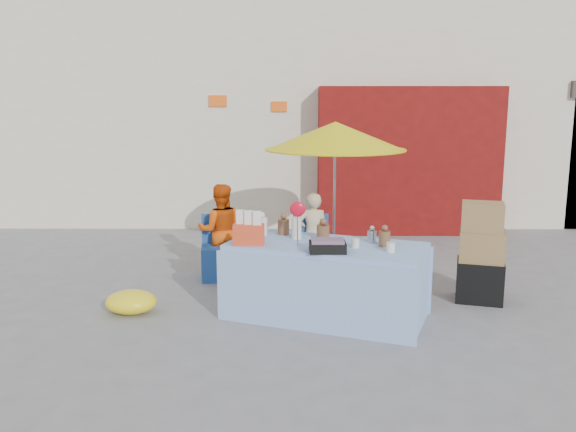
{
  "coord_description": "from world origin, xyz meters",
  "views": [
    {
      "loc": [
        0.12,
        -6.61,
        2.4
      ],
      "look_at": [
        0.08,
        0.6,
        1.0
      ],
      "focal_mm": 38.0,
      "sensor_mm": 36.0,
      "label": 1
    }
  ],
  "objects_px": {
    "vendor_beige": "(313,235)",
    "box_stack": "(481,256)",
    "umbrella": "(335,137)",
    "vendor_orange": "(221,230)",
    "chair_right": "(313,260)",
    "chair_left": "(220,260)",
    "market_table": "(325,280)"
  },
  "relations": [
    {
      "from": "chair_right",
      "to": "box_stack",
      "type": "bearing_deg",
      "value": -31.0
    },
    {
      "from": "umbrella",
      "to": "box_stack",
      "type": "height_order",
      "value": "umbrella"
    },
    {
      "from": "umbrella",
      "to": "box_stack",
      "type": "bearing_deg",
      "value": -35.57
    },
    {
      "from": "umbrella",
      "to": "chair_right",
      "type": "bearing_deg",
      "value": -136.7
    },
    {
      "from": "market_table",
      "to": "umbrella",
      "type": "height_order",
      "value": "umbrella"
    },
    {
      "from": "chair_right",
      "to": "umbrella",
      "type": "relative_size",
      "value": 0.41
    },
    {
      "from": "vendor_orange",
      "to": "umbrella",
      "type": "bearing_deg",
      "value": 179.29
    },
    {
      "from": "chair_right",
      "to": "vendor_orange",
      "type": "bearing_deg",
      "value": 167.62
    },
    {
      "from": "chair_left",
      "to": "vendor_beige",
      "type": "height_order",
      "value": "vendor_beige"
    },
    {
      "from": "market_table",
      "to": "chair_left",
      "type": "relative_size",
      "value": 2.81
    },
    {
      "from": "vendor_orange",
      "to": "vendor_beige",
      "type": "xyz_separation_m",
      "value": [
        1.25,
        0.0,
        -0.06
      ]
    },
    {
      "from": "vendor_orange",
      "to": "market_table",
      "type": "bearing_deg",
      "value": 123.69
    },
    {
      "from": "market_table",
      "to": "chair_left",
      "type": "distance_m",
      "value": 1.99
    },
    {
      "from": "market_table",
      "to": "vendor_orange",
      "type": "bearing_deg",
      "value": 150.22
    },
    {
      "from": "vendor_orange",
      "to": "chair_left",
      "type": "bearing_deg",
      "value": 83.03
    },
    {
      "from": "chair_left",
      "to": "vendor_beige",
      "type": "relative_size",
      "value": 0.74
    },
    {
      "from": "vendor_orange",
      "to": "box_stack",
      "type": "xyz_separation_m",
      "value": [
        3.22,
        -1.04,
        -0.08
      ]
    },
    {
      "from": "chair_left",
      "to": "market_table",
      "type": "bearing_deg",
      "value": -53.79
    },
    {
      "from": "chair_left",
      "to": "vendor_beige",
      "type": "xyz_separation_m",
      "value": [
        1.25,
        0.13,
        0.32
      ]
    },
    {
      "from": "market_table",
      "to": "chair_right",
      "type": "distance_m",
      "value": 1.48
    },
    {
      "from": "vendor_beige",
      "to": "umbrella",
      "type": "bearing_deg",
      "value": -159.67
    },
    {
      "from": "vendor_orange",
      "to": "vendor_beige",
      "type": "height_order",
      "value": "vendor_orange"
    },
    {
      "from": "umbrella",
      "to": "box_stack",
      "type": "distance_m",
      "value": 2.45
    },
    {
      "from": "vendor_orange",
      "to": "vendor_beige",
      "type": "relative_size",
      "value": 1.1
    },
    {
      "from": "umbrella",
      "to": "vendor_orange",
      "type": "bearing_deg",
      "value": -174.47
    },
    {
      "from": "chair_left",
      "to": "box_stack",
      "type": "distance_m",
      "value": 3.36
    },
    {
      "from": "chair_right",
      "to": "box_stack",
      "type": "xyz_separation_m",
      "value": [
        1.97,
        -0.91,
        0.3
      ]
    },
    {
      "from": "chair_left",
      "to": "box_stack",
      "type": "height_order",
      "value": "box_stack"
    },
    {
      "from": "vendor_beige",
      "to": "chair_right",
      "type": "bearing_deg",
      "value": 83.03
    },
    {
      "from": "market_table",
      "to": "umbrella",
      "type": "xyz_separation_m",
      "value": [
        0.21,
        1.75,
        1.46
      ]
    },
    {
      "from": "box_stack",
      "to": "vendor_beige",
      "type": "bearing_deg",
      "value": 152.08
    },
    {
      "from": "vendor_beige",
      "to": "box_stack",
      "type": "relative_size",
      "value": 0.96
    }
  ]
}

